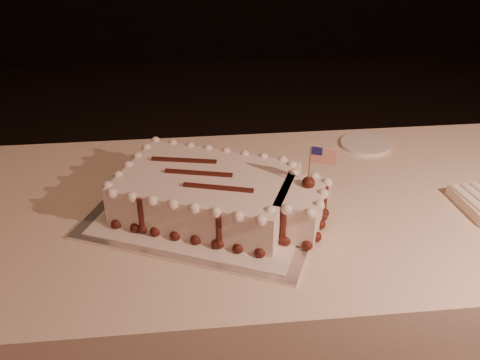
{
  "coord_description": "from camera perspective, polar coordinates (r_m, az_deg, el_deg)",
  "views": [
    {
      "loc": [
        -0.23,
        -0.5,
        1.49
      ],
      "look_at": [
        -0.12,
        0.58,
        0.84
      ],
      "focal_mm": 40.0,
      "sensor_mm": 36.0,
      "label": 1
    }
  ],
  "objects": [
    {
      "name": "doily",
      "position": [
        1.31,
        -3.5,
        -3.15
      ],
      "size": [
        0.58,
        0.52,
        0.0
      ],
      "primitive_type": "cube",
      "rotation": [
        0.0,
        0.0,
        -0.42
      ],
      "color": "silver",
      "rests_on": "cake_board"
    },
    {
      "name": "side_plate",
      "position": [
        1.65,
        13.22,
        3.73
      ],
      "size": [
        0.15,
        0.15,
        0.01
      ],
      "primitive_type": "cylinder",
      "color": "white",
      "rests_on": "banquet_table"
    },
    {
      "name": "banquet_table",
      "position": [
        1.58,
        4.26,
        -13.86
      ],
      "size": [
        2.4,
        0.8,
        0.75
      ],
      "primitive_type": "cube",
      "color": "beige",
      "rests_on": "ground"
    },
    {
      "name": "cake_board",
      "position": [
        1.31,
        -3.49,
        -3.33
      ],
      "size": [
        0.65,
        0.58,
        0.01
      ],
      "primitive_type": "cube",
      "rotation": [
        0.0,
        0.0,
        -0.42
      ],
      "color": "silver",
      "rests_on": "banquet_table"
    },
    {
      "name": "sheet_cake",
      "position": [
        1.27,
        -2.38,
        -1.54
      ],
      "size": [
        0.53,
        0.41,
        0.2
      ],
      "color": "white",
      "rests_on": "doily"
    }
  ]
}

